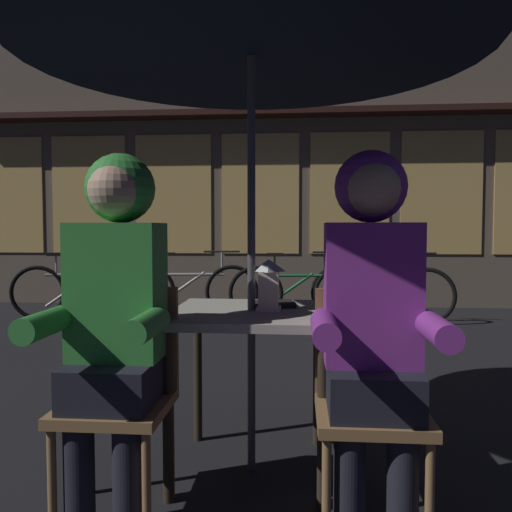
{
  "coord_description": "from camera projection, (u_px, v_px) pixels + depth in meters",
  "views": [
    {
      "loc": [
        0.22,
        -2.33,
        1.11
      ],
      "look_at": [
        0.0,
        0.25,
        0.97
      ],
      "focal_mm": 36.58,
      "sensor_mm": 36.0,
      "label": 1
    }
  ],
  "objects": [
    {
      "name": "bicycle_second",
      "position": [
        190.0,
        290.0,
        6.39
      ],
      "size": [
        1.67,
        0.27,
        0.84
      ],
      "color": "black",
      "rests_on": "ground_plane"
    },
    {
      "name": "book",
      "position": [
        273.0,
        304.0,
        2.46
      ],
      "size": [
        0.22,
        0.18,
        0.02
      ],
      "primitive_type": "cube",
      "rotation": [
        0.0,
        0.0,
        0.2
      ],
      "color": "black",
      "rests_on": "cafe_table"
    },
    {
      "name": "bicycle_nearest",
      "position": [
        81.0,
        291.0,
        6.38
      ],
      "size": [
        1.66,
        0.39,
        0.84
      ],
      "color": "black",
      "rests_on": "ground_plane"
    },
    {
      "name": "ground_plane",
      "position": [
        252.0,
        469.0,
        2.4
      ],
      "size": [
        60.0,
        60.0,
        0.0
      ],
      "primitive_type": "plane",
      "color": "black"
    },
    {
      "name": "shopfront_building",
      "position": [
        262.0,
        93.0,
        7.63
      ],
      "size": [
        10.0,
        0.93,
        6.2
      ],
      "color": "#6B5B4C",
      "rests_on": "ground_plane"
    },
    {
      "name": "bicycle_third",
      "position": [
        298.0,
        292.0,
        6.24
      ],
      "size": [
        1.68,
        0.18,
        0.84
      ],
      "color": "black",
      "rests_on": "ground_plane"
    },
    {
      "name": "cafe_table",
      "position": [
        251.0,
        332.0,
        2.36
      ],
      "size": [
        0.72,
        0.72,
        0.74
      ],
      "color": "#B2AD9E",
      "rests_on": "ground_plane"
    },
    {
      "name": "person_right_hooded",
      "position": [
        372.0,
        301.0,
        1.89
      ],
      "size": [
        0.45,
        0.56,
        1.4
      ],
      "color": "black",
      "rests_on": "ground_plane"
    },
    {
      "name": "chair_right",
      "position": [
        369.0,
        393.0,
        1.97
      ],
      "size": [
        0.4,
        0.4,
        0.87
      ],
      "color": "olive",
      "rests_on": "ground_plane"
    },
    {
      "name": "person_left_hooded",
      "position": [
        115.0,
        298.0,
        1.97
      ],
      "size": [
        0.45,
        0.56,
        1.4
      ],
      "color": "black",
      "rests_on": "ground_plane"
    },
    {
      "name": "bicycle_fourth",
      "position": [
        381.0,
        293.0,
        6.14
      ],
      "size": [
        1.66,
        0.33,
        0.84
      ],
      "color": "black",
      "rests_on": "ground_plane"
    },
    {
      "name": "chair_left",
      "position": [
        121.0,
        386.0,
        2.05
      ],
      "size": [
        0.4,
        0.4,
        0.87
      ],
      "color": "olive",
      "rests_on": "ground_plane"
    },
    {
      "name": "patio_umbrella",
      "position": [
        251.0,
        12.0,
        2.29
      ],
      "size": [
        2.1,
        2.1,
        2.31
      ],
      "color": "#4C4C51",
      "rests_on": "ground_plane"
    },
    {
      "name": "lantern",
      "position": [
        269.0,
        283.0,
        2.35
      ],
      "size": [
        0.11,
        0.11,
        0.23
      ],
      "color": "white",
      "rests_on": "cafe_table"
    }
  ]
}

